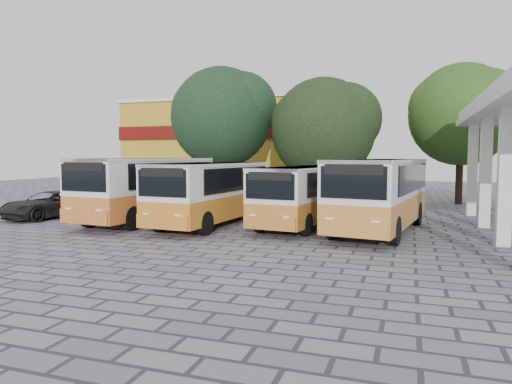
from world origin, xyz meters
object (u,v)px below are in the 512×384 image
(bus_far_left, at_px, (148,185))
(parked_car, at_px, (49,205))
(bus_far_right, at_px, (380,190))
(bus_centre_right, at_px, (303,192))
(bus_centre_left, at_px, (211,189))

(bus_far_left, distance_m, parked_car, 5.47)
(bus_far_left, relative_size, bus_far_right, 0.99)
(bus_centre_right, xyz_separation_m, parked_car, (-12.66, -1.32, -0.86))
(bus_far_left, relative_size, parked_car, 1.78)
(parked_car, bearing_deg, bus_centre_right, 17.43)
(bus_centre_right, height_order, bus_far_right, bus_far_right)
(bus_centre_left, xyz_separation_m, bus_far_right, (7.22, 0.56, 0.10))
(parked_car, bearing_deg, bus_far_right, 14.64)
(bus_far_left, distance_m, bus_far_right, 10.61)
(bus_centre_left, height_order, bus_far_right, bus_far_right)
(bus_far_right, height_order, parked_car, bus_far_right)
(bus_far_left, height_order, parked_car, bus_far_left)
(bus_far_right, bearing_deg, bus_far_left, -169.63)
(bus_centre_left, height_order, parked_car, bus_centre_left)
(bus_centre_left, bearing_deg, bus_far_left, 179.52)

